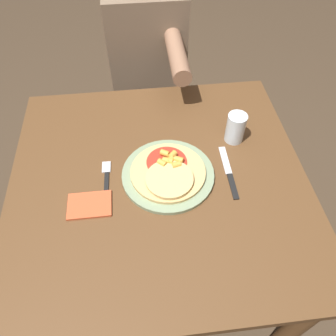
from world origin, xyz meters
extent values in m
plane|color=#423323|center=(0.00, 0.00, 0.00)|extent=(8.00, 8.00, 0.00)
cube|color=brown|center=(0.00, 0.00, 0.74)|extent=(0.96, 0.94, 0.03)
cylinder|color=brown|center=(0.42, -0.41, 0.36)|extent=(0.06, 0.06, 0.73)
cylinder|color=brown|center=(-0.42, 0.41, 0.36)|extent=(0.06, 0.06, 0.73)
cylinder|color=brown|center=(0.42, 0.41, 0.36)|extent=(0.06, 0.06, 0.73)
cylinder|color=gray|center=(0.03, 0.01, 0.76)|extent=(0.30, 0.30, 0.01)
cylinder|color=tan|center=(0.03, 0.01, 0.78)|extent=(0.24, 0.24, 0.01)
cylinder|color=#B22D1E|center=(0.03, 0.04, 0.78)|extent=(0.13, 0.13, 0.00)
cylinder|color=#DDB771|center=(0.03, -0.03, 0.79)|extent=(0.15, 0.15, 0.01)
cylinder|color=gold|center=(0.01, 0.03, 0.79)|extent=(0.03, 0.03, 0.02)
cylinder|color=gold|center=(0.03, 0.07, 0.79)|extent=(0.03, 0.03, 0.02)
cylinder|color=gold|center=(0.04, 0.04, 0.79)|extent=(0.03, 0.03, 0.02)
cylinder|color=gold|center=(0.06, 0.02, 0.79)|extent=(0.03, 0.03, 0.02)
cylinder|color=gold|center=(0.05, 0.06, 0.79)|extent=(0.04, 0.04, 0.02)
cylinder|color=gold|center=(0.07, 0.04, 0.79)|extent=(0.03, 0.03, 0.02)
cylinder|color=gold|center=(0.03, 0.04, 0.79)|extent=(0.04, 0.03, 0.02)
cube|color=black|center=(-0.17, -0.02, 0.76)|extent=(0.02, 0.13, 0.00)
cube|color=silver|center=(-0.17, 0.06, 0.76)|extent=(0.03, 0.05, 0.00)
cube|color=black|center=(0.23, -0.06, 0.76)|extent=(0.02, 0.10, 0.00)
cube|color=silver|center=(0.23, 0.05, 0.76)|extent=(0.02, 0.12, 0.00)
cylinder|color=silver|center=(0.28, 0.15, 0.81)|extent=(0.07, 0.07, 0.11)
cube|color=#C6512D|center=(-0.22, -0.08, 0.76)|extent=(0.13, 0.09, 0.01)
cylinder|color=#2D2D38|center=(-0.06, 0.73, 0.25)|extent=(0.11, 0.11, 0.51)
cylinder|color=#2D2D38|center=(0.09, 0.73, 0.25)|extent=(0.11, 0.11, 0.51)
cube|color=#75604C|center=(0.02, 0.73, 0.77)|extent=(0.34, 0.22, 0.53)
cylinder|color=#8E664C|center=(0.12, 0.47, 0.90)|extent=(0.07, 0.30, 0.07)
camera|label=1|loc=(-0.04, -0.65, 1.60)|focal=35.00mm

